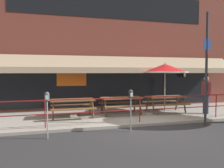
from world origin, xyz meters
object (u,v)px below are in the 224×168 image
Objects in this scene: picnic_table_right at (166,100)px; parking_meter_near at (47,101)px; picnic_table_centre at (121,101)px; street_sign_pole at (206,68)px; pedestrian_walking at (206,93)px; parking_meter_far at (131,98)px; picnic_table_left at (73,103)px; patio_umbrella_right at (165,68)px.

picnic_table_right is 1.27× the size of parking_meter_near.
street_sign_pole is at bearing -44.30° from picnic_table_centre.
parking_meter_far is at bearing -159.01° from pedestrian_walking.
picnic_table_left is 6.03m from pedestrian_walking.
picnic_table_left and picnic_table_centre have the same top height.
pedestrian_walking is at bearing -13.60° from picnic_table_centre.
patio_umbrella_right is 1.67× the size of parking_meter_far.
parking_meter_near is at bearing -153.80° from patio_umbrella_right.
patio_umbrella_right is at bearing -0.47° from picnic_table_centre.
picnic_table_centre is at bearing 166.40° from pedestrian_walking.
parking_meter_near is at bearing -111.33° from picnic_table_left.
picnic_table_left is at bearing -175.49° from picnic_table_centre.
picnic_table_left is at bearing -179.31° from picnic_table_right.
picnic_table_centre is 4.14m from parking_meter_near.
picnic_table_right is 3.62m from parking_meter_far.
picnic_table_centre is at bearing 40.00° from parking_meter_near.
parking_meter_near is (-6.94, -1.73, 0.09)m from pedestrian_walking.
picnic_table_right is (4.37, 0.05, 0.00)m from picnic_table_left.
parking_meter_near is 0.34× the size of street_sign_pole.
picnic_table_left is 4.62m from patio_umbrella_right.
picnic_table_centre is 2.64m from patio_umbrella_right.
picnic_table_left is at bearing 125.98° from parking_meter_far.
patio_umbrella_right reaches higher than parking_meter_far.
patio_umbrella_right is (0.00, 0.10, 1.47)m from picnic_table_right.
parking_meter_near reaches higher than picnic_table_left.
picnic_table_left is 1.00× the size of picnic_table_centre.
picnic_table_right is 2.79m from street_sign_pole.
picnic_table_right is 0.43× the size of street_sign_pole.
pedestrian_walking reaches higher than picnic_table_right.
pedestrian_walking is at bearing -7.10° from picnic_table_left.
picnic_table_right is (2.19, -0.12, 0.00)m from picnic_table_centre.
street_sign_pole reaches higher than parking_meter_far.
patio_umbrella_right is at bearing 43.69° from parking_meter_far.
parking_meter_far is at bearing -137.49° from picnic_table_right.
pedestrian_walking reaches higher than parking_meter_near.
picnic_table_centre is 1.27× the size of parking_meter_far.
parking_meter_near is at bearing -178.31° from street_sign_pole.
picnic_table_centre is at bearing 176.87° from picnic_table_right.
parking_meter_far reaches higher than picnic_table_right.
parking_meter_far is at bearing -136.31° from patio_umbrella_right.
patio_umbrella_right is 1.67× the size of parking_meter_near.
picnic_table_centre and picnic_table_right have the same top height.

